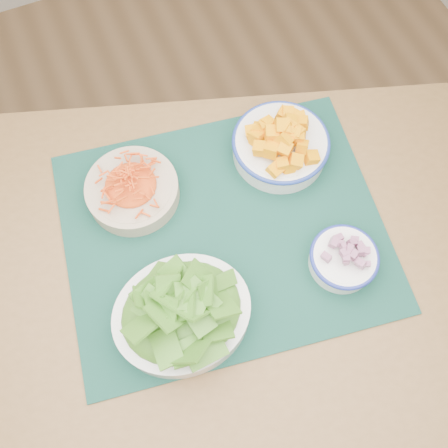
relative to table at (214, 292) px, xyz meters
name	(u,v)px	position (x,y,z in m)	size (l,w,h in m)	color
table	(214,292)	(0.00, 0.00, 0.00)	(1.36, 1.11, 0.75)	brown
placemat	(224,231)	(0.05, 0.07, 0.10)	(0.59, 0.48, 0.00)	black
carrot_bowl	(132,188)	(-0.08, 0.21, 0.14)	(0.19, 0.19, 0.06)	tan
squash_bowl	(281,141)	(0.22, 0.18, 0.15)	(0.19, 0.19, 0.09)	silver
lettuce_bowl	(182,312)	(-0.08, -0.05, 0.15)	(0.24, 0.21, 0.10)	white
onion_bowl	(344,258)	(0.22, -0.07, 0.14)	(0.15, 0.15, 0.07)	white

